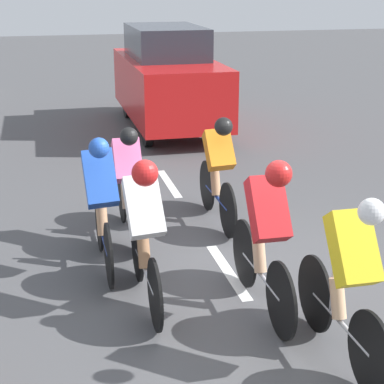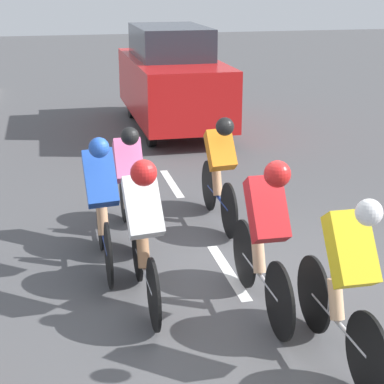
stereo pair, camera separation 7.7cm
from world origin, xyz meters
TOP-DOWN VIEW (x-y plane):
  - ground_plane at (0.00, 0.00)m, footprint 60.00×60.00m
  - lane_stripe_mid at (0.00, -0.36)m, footprint 0.12×1.40m
  - lane_stripe_far at (0.00, -3.56)m, footprint 0.12×1.40m
  - cyclist_blue at (1.31, -0.73)m, footprint 0.35×1.67m
  - cyclist_pink at (0.91, -1.54)m, footprint 0.32×1.71m
  - cyclist_yellow at (-0.42, 1.54)m, footprint 0.32×1.73m
  - cyclist_red at (-0.07, 0.58)m, footprint 0.32×1.75m
  - cyclist_orange at (-0.27, -1.73)m, footprint 0.34×1.70m
  - cyclist_white at (1.00, 0.20)m, footprint 0.35×1.71m
  - support_car at (-0.75, -7.26)m, footprint 1.70×4.26m

SIDE VIEW (x-z plane):
  - ground_plane at x=0.00m, z-range 0.00..0.00m
  - lane_stripe_mid at x=0.00m, z-range 0.00..0.01m
  - lane_stripe_far at x=0.00m, z-range 0.00..0.01m
  - cyclist_pink at x=0.91m, z-range 0.03..1.48m
  - cyclist_orange at x=-0.27m, z-range 0.03..1.50m
  - cyclist_yellow at x=-0.42m, z-range 0.02..1.56m
  - cyclist_blue at x=1.31m, z-range 0.03..1.58m
  - cyclist_white at x=1.00m, z-range 0.05..1.60m
  - cyclist_red at x=-0.07m, z-range 0.04..1.62m
  - support_car at x=-0.75m, z-range 0.01..2.09m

